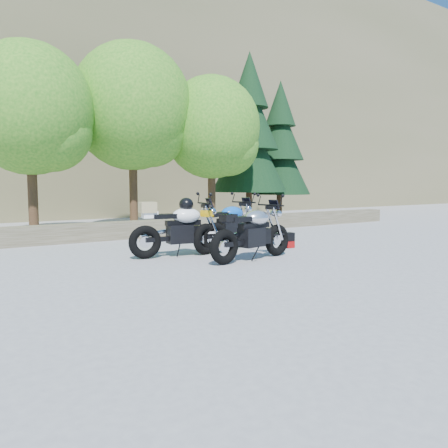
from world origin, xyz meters
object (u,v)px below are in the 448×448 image
Objects in this scene: white_bike at (180,228)px; backpack at (288,240)px; blue_bike at (229,227)px; silver_bike at (253,233)px.

white_bike is 2.93m from backpack.
white_bike is 1.37m from blue_bike.
white_bike is 6.18× the size of backpack.
silver_bike is at bearing -42.68° from white_bike.
blue_bike reaches higher than silver_bike.
white_bike is at bearing 120.73° from silver_bike.
backpack is at bearing -31.28° from blue_bike.
backpack is (2.87, -0.33, -0.45)m from white_bike.
backpack is at bearing 17.82° from silver_bike.
silver_bike is 1.64m from white_bike.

